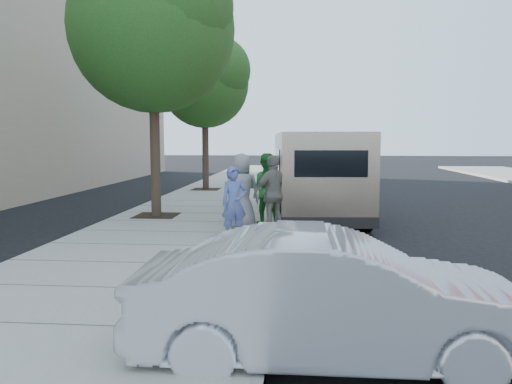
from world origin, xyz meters
TOP-DOWN VIEW (x-y plane):
  - ground at (0.00, 0.00)m, footprint 120.00×120.00m
  - sidewalk at (-1.00, 0.00)m, footprint 5.00×60.00m
  - curb_face at (1.44, 0.00)m, footprint 0.12×60.00m
  - tree_near at (-2.25, 2.40)m, footprint 4.62×4.60m
  - tree_far at (-2.25, 10.00)m, footprint 3.92×3.80m
  - parking_meter at (1.25, 0.46)m, footprint 0.29×0.17m
  - van at (2.29, 3.43)m, footprint 2.76×6.94m
  - sedan at (2.19, -6.41)m, footprint 4.24×1.51m
  - person_officer at (0.37, -0.72)m, footprint 0.69×0.60m
  - person_green_shirt at (0.93, 1.29)m, footprint 0.92×0.73m
  - person_gray_shirt at (0.39, 0.53)m, footprint 1.05×0.84m
  - person_striped_polo at (1.20, 0.12)m, footprint 1.13×0.98m

SIDE VIEW (x-z plane):
  - ground at x=0.00m, z-range 0.00..0.00m
  - sidewalk at x=-1.00m, z-range 0.00..0.15m
  - curb_face at x=1.44m, z-range -0.01..0.15m
  - sedan at x=2.19m, z-range 0.00..1.39m
  - person_officer at x=0.37m, z-range 0.15..1.75m
  - person_striped_polo at x=1.20m, z-range 0.15..1.98m
  - person_green_shirt at x=0.93m, z-range 0.15..1.99m
  - person_gray_shirt at x=0.39m, z-range 0.15..2.01m
  - parking_meter at x=1.25m, z-range 0.45..1.78m
  - van at x=2.29m, z-range 0.07..2.60m
  - tree_far at x=-2.25m, z-range 1.64..8.13m
  - tree_near at x=-2.25m, z-range 1.78..9.31m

